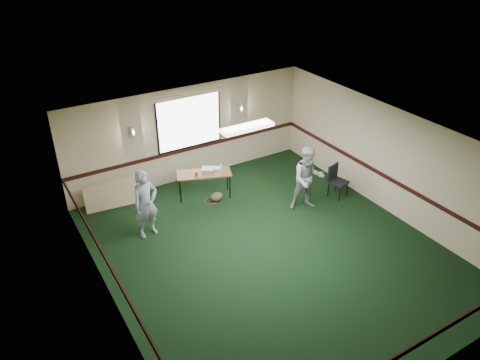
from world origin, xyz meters
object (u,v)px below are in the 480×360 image
projector (208,170)px  folding_table (204,175)px  person_left (146,204)px  conference_chair (336,178)px  person_right (308,179)px

projector → folding_table: bearing=-143.9°
folding_table → person_left: 2.10m
conference_chair → person_right: (-1.05, -0.09, 0.34)m
folding_table → conference_chair: bearing=-9.4°
person_left → person_right: size_ratio=0.98×
folding_table → projector: projector is taller
projector → person_left: person_left is taller
projector → person_left: size_ratio=0.18×
projector → person_right: size_ratio=0.18×
conference_chair → person_right: size_ratio=0.51×
person_left → conference_chair: bearing=-20.3°
projector → person_right: 2.62m
person_right → person_left: bearing=-172.3°
folding_table → conference_chair: conference_chair is taller
conference_chair → person_left: (-4.94, 0.92, 0.33)m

